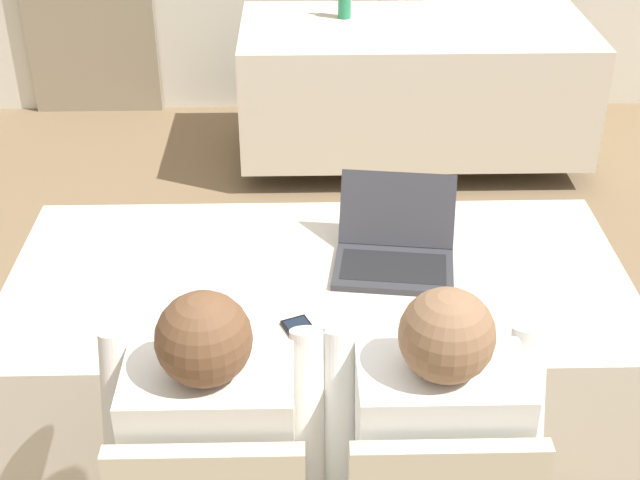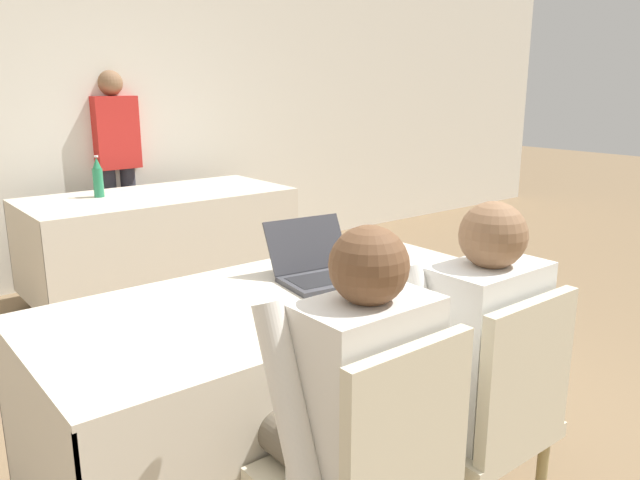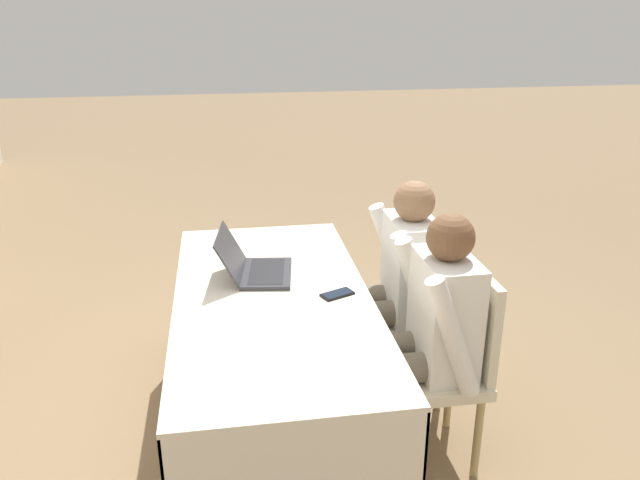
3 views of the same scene
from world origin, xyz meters
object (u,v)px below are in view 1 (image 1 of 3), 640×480
object	(u,v)px
laptop	(395,251)
cell_phone	(303,334)
person_white_shirt	(429,453)
person_checkered_shirt	(219,457)

from	to	relation	value
laptop	cell_phone	world-z (taller)	laptop
laptop	person_white_shirt	world-z (taller)	person_white_shirt
person_checkered_shirt	laptop	bearing A→B (deg)	-124.26
laptop	person_white_shirt	size ratio (longest dim) A/B	0.33
laptop	person_checkered_shirt	bearing A→B (deg)	-116.56
laptop	person_white_shirt	bearing A→B (deg)	-80.55
cell_phone	person_white_shirt	size ratio (longest dim) A/B	0.14
person_white_shirt	person_checkered_shirt	bearing A→B (deg)	0.00
person_white_shirt	laptop	bearing A→B (deg)	-88.25
cell_phone	person_white_shirt	bearing A→B (deg)	-73.61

